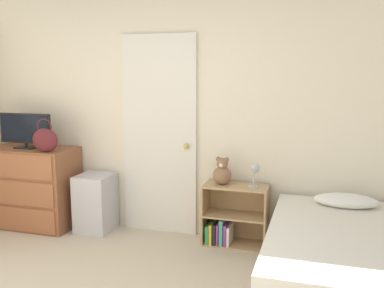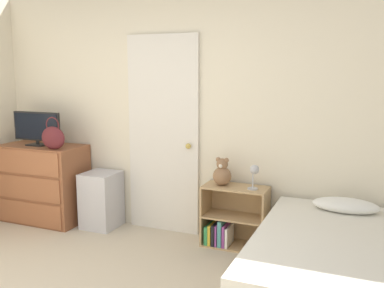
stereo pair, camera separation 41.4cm
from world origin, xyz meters
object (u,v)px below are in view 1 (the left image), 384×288
(dresser, at_px, (33,187))
(bed, at_px, (348,265))
(handbag, at_px, (45,140))
(storage_bin, at_px, (96,203))
(teddy_bear, at_px, (222,173))
(desk_lamp, at_px, (255,171))
(bookshelf, at_px, (230,220))
(tv, at_px, (25,130))

(dresser, distance_m, bed, 3.34)
(handbag, distance_m, storage_bin, 0.85)
(bed, bearing_deg, dresser, 168.70)
(handbag, relative_size, bed, 0.19)
(handbag, bearing_deg, teddy_bear, 8.34)
(dresser, relative_size, storage_bin, 1.57)
(dresser, height_order, desk_lamp, dresser)
(storage_bin, bearing_deg, bookshelf, 1.74)
(bookshelf, bearing_deg, desk_lamp, -11.31)
(handbag, distance_m, bookshelf, 2.07)
(handbag, height_order, bed, handbag)
(teddy_bear, bearing_deg, storage_bin, -178.43)
(bookshelf, relative_size, bed, 0.34)
(teddy_bear, bearing_deg, bed, -33.44)
(handbag, bearing_deg, dresser, 152.76)
(dresser, bearing_deg, storage_bin, 5.04)
(bookshelf, bearing_deg, teddy_bear, -175.65)
(dresser, bearing_deg, bookshelf, 2.85)
(dresser, relative_size, bookshelf, 1.54)
(handbag, distance_m, desk_lamp, 2.17)
(dresser, xyz_separation_m, storage_bin, (0.74, 0.07, -0.13))
(teddy_bear, height_order, desk_lamp, teddy_bear)
(handbag, bearing_deg, tv, 158.10)
(storage_bin, relative_size, teddy_bear, 2.23)
(dresser, relative_size, desk_lamp, 4.04)
(dresser, distance_m, handbag, 0.67)
(bookshelf, bearing_deg, dresser, -177.15)
(tv, bearing_deg, storage_bin, 6.63)
(handbag, xyz_separation_m, teddy_bear, (1.81, 0.27, -0.28))
(dresser, relative_size, handbag, 2.76)
(dresser, xyz_separation_m, teddy_bear, (2.13, 0.10, 0.28))
(dresser, height_order, tv, tv)
(tv, height_order, handbag, tv)
(tv, distance_m, teddy_bear, 2.19)
(tv, xyz_separation_m, handbag, (0.34, -0.14, -0.07))
(storage_bin, height_order, bookshelf, storage_bin)
(bookshelf, height_order, teddy_bear, teddy_bear)
(tv, relative_size, bed, 0.34)
(handbag, bearing_deg, storage_bin, 28.07)
(storage_bin, distance_m, teddy_bear, 1.45)
(storage_bin, xyz_separation_m, desk_lamp, (1.71, -0.00, 0.46))
(desk_lamp, distance_m, bed, 1.20)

